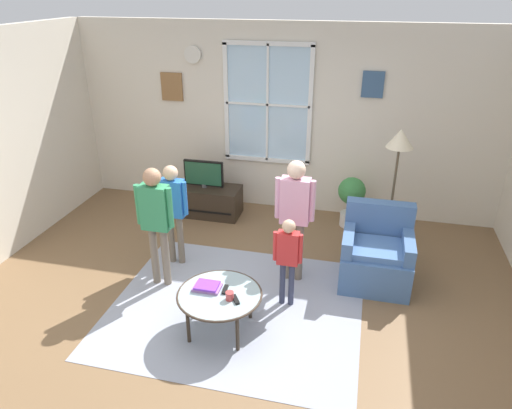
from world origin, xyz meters
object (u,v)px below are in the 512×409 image
(cup, at_px, (230,296))
(remote_near_cup, at_px, (236,299))
(person_blue_shirt, at_px, (173,204))
(coffee_table, at_px, (220,296))
(potted_plant_by_window, at_px, (351,197))
(person_pink_shirt, at_px, (295,208))
(book_stack, at_px, (207,287))
(remote_near_books, at_px, (225,289))
(television, at_px, (204,174))
(person_red_shirt, at_px, (288,253))
(person_green_shirt, at_px, (156,214))
(floor_lamp, at_px, (399,151))
(armchair, at_px, (376,255))
(tv_stand, at_px, (205,200))

(cup, relative_size, remote_near_cup, 0.57)
(person_blue_shirt, bearing_deg, remote_near_cup, -46.51)
(coffee_table, height_order, potted_plant_by_window, potted_plant_by_window)
(cup, relative_size, person_pink_shirt, 0.06)
(person_pink_shirt, height_order, potted_plant_by_window, person_pink_shirt)
(coffee_table, height_order, person_blue_shirt, person_blue_shirt)
(book_stack, height_order, remote_near_books, book_stack)
(television, relative_size, person_red_shirt, 0.58)
(book_stack, height_order, remote_near_cup, book_stack)
(cup, height_order, person_green_shirt, person_green_shirt)
(floor_lamp, bearing_deg, person_pink_shirt, -137.69)
(remote_near_books, relative_size, remote_near_cup, 1.00)
(television, height_order, potted_plant_by_window, television)
(television, xyz_separation_m, cup, (1.11, -2.45, -0.17))
(television, bearing_deg, book_stack, -70.13)
(remote_near_cup, distance_m, person_red_shirt, 0.75)
(cup, distance_m, person_green_shirt, 1.27)
(television, height_order, floor_lamp, floor_lamp)
(remote_near_books, relative_size, potted_plant_by_window, 0.20)
(person_blue_shirt, bearing_deg, armchair, 4.16)
(cup, relative_size, potted_plant_by_window, 0.11)
(tv_stand, relative_size, person_green_shirt, 0.74)
(tv_stand, height_order, person_red_shirt, person_red_shirt)
(remote_near_cup, relative_size, floor_lamp, 0.09)
(tv_stand, xyz_separation_m, person_green_shirt, (0.10, -1.79, 0.66))
(person_pink_shirt, bearing_deg, coffee_table, -117.24)
(remote_near_cup, distance_m, floor_lamp, 2.66)
(person_green_shirt, relative_size, potted_plant_by_window, 1.95)
(person_pink_shirt, bearing_deg, person_green_shirt, -162.77)
(person_red_shirt, bearing_deg, person_pink_shirt, 92.03)
(tv_stand, height_order, person_green_shirt, person_green_shirt)
(potted_plant_by_window, bearing_deg, person_blue_shirt, -143.70)
(tv_stand, bearing_deg, book_stack, -70.15)
(remote_near_books, bearing_deg, person_red_shirt, 43.71)
(television, xyz_separation_m, floor_lamp, (2.59, -0.38, 0.68))
(floor_lamp, bearing_deg, potted_plant_by_window, 134.65)
(potted_plant_by_window, bearing_deg, floor_lamp, -45.35)
(book_stack, bearing_deg, person_red_shirt, 36.14)
(television, bearing_deg, armchair, -25.56)
(person_red_shirt, bearing_deg, remote_near_cup, -121.34)
(tv_stand, height_order, cup, cup)
(coffee_table, height_order, person_green_shirt, person_green_shirt)
(remote_near_books, xyz_separation_m, floor_lamp, (1.56, 1.95, 0.87))
(television, bearing_deg, cup, -65.73)
(coffee_table, relative_size, person_pink_shirt, 0.57)
(person_green_shirt, bearing_deg, coffee_table, -34.24)
(television, relative_size, armchair, 0.66)
(cup, distance_m, person_blue_shirt, 1.54)
(armchair, bearing_deg, coffee_table, -139.74)
(remote_near_cup, distance_m, person_blue_shirt, 1.58)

